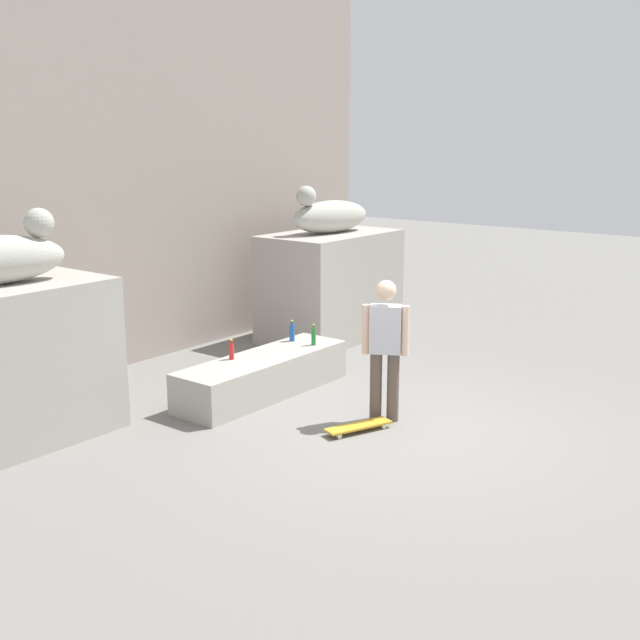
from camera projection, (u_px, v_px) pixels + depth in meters
name	position (u px, v px, depth m)	size (l,w,h in m)	color
ground_plane	(396.00, 429.00, 9.00)	(40.00, 40.00, 0.00)	slate
facade_wall	(115.00, 152.00, 11.18)	(10.51, 0.60, 6.08)	gray
pedestal_right	(330.00, 285.00, 12.96)	(2.30, 1.38, 1.73)	#A39E93
statue_reclining_right	(329.00, 215.00, 12.67)	(1.65, 0.74, 0.78)	#AFAFA1
ledge_block	(263.00, 375.00, 10.15)	(2.58, 0.75, 0.51)	#A39E93
skater	(385.00, 344.00, 9.07)	(0.35, 0.48, 1.67)	brown
skateboard	(358.00, 426.00, 8.90)	(0.82, 0.48, 0.08)	gold
bottle_red	(232.00, 351.00, 9.94)	(0.06, 0.06, 0.26)	red
bottle_blue	(292.00, 332.00, 10.83)	(0.07, 0.07, 0.29)	#194C99
bottle_green	(314.00, 336.00, 10.62)	(0.06, 0.06, 0.29)	#1E722D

